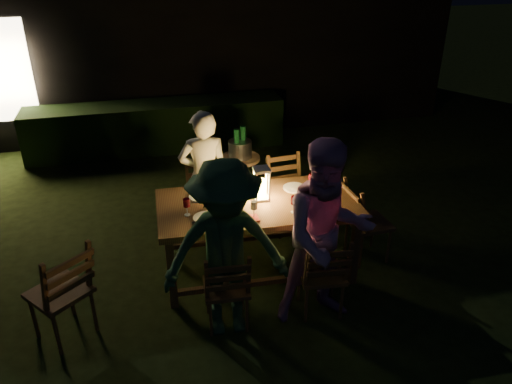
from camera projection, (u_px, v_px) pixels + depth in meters
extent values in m
plane|color=black|center=(231.00, 272.00, 5.40)|extent=(40.00, 40.00, 0.00)
cube|color=black|center=(169.00, 28.00, 10.02)|extent=(10.00, 4.00, 3.20)
cube|color=#FFE5B2|center=(1.00, 71.00, 7.82)|extent=(0.90, 0.06, 1.60)
cube|color=black|center=(157.00, 127.00, 8.34)|extent=(4.20, 0.70, 0.80)
cube|color=#54301C|center=(258.00, 205.00, 5.06)|extent=(2.05, 1.07, 0.07)
cube|color=#54301C|center=(172.00, 275.00, 4.73)|extent=(0.08, 0.08, 0.74)
cube|color=#54301C|center=(167.00, 230.00, 5.46)|extent=(0.08, 0.08, 0.74)
cube|color=#54301C|center=(355.00, 253.00, 5.07)|extent=(0.08, 0.08, 0.74)
cube|color=#54301C|center=(328.00, 213.00, 5.79)|extent=(0.08, 0.08, 0.74)
cube|color=#54301C|center=(226.00, 287.00, 4.51)|extent=(0.42, 0.41, 0.04)
cube|color=#54301C|center=(228.00, 276.00, 4.24)|extent=(0.41, 0.16, 0.47)
cube|color=#54301C|center=(321.00, 274.00, 4.67)|extent=(0.45, 0.44, 0.04)
cube|color=#54301C|center=(328.00, 262.00, 4.39)|extent=(0.43, 0.18, 0.48)
cube|color=#54301C|center=(206.00, 206.00, 5.80)|extent=(0.46, 0.44, 0.04)
cube|color=#54301C|center=(204.00, 178.00, 5.84)|extent=(0.44, 0.17, 0.50)
cube|color=#54301C|center=(289.00, 198.00, 5.99)|extent=(0.46, 0.44, 0.04)
cube|color=#54301C|center=(284.00, 171.00, 6.02)|extent=(0.44, 0.18, 0.50)
cube|color=#54301C|center=(369.00, 223.00, 5.46)|extent=(0.43, 0.45, 0.04)
cube|color=#54301C|center=(356.00, 203.00, 5.28)|extent=(0.17, 0.44, 0.51)
cube|color=#54301C|center=(59.00, 293.00, 4.35)|extent=(0.63, 0.63, 0.04)
cube|color=#54301C|center=(67.00, 274.00, 4.11)|extent=(0.45, 0.41, 0.54)
imported|color=silver|center=(204.00, 177.00, 5.70)|extent=(0.59, 0.40, 1.57)
imported|color=#C386BB|center=(327.00, 235.00, 4.39)|extent=(0.89, 0.71, 1.79)
imported|color=#2B5733|center=(226.00, 251.00, 4.25)|extent=(1.11, 0.67, 1.69)
cube|color=white|center=(261.00, 198.00, 5.09)|extent=(0.15, 0.15, 0.03)
cube|color=white|center=(262.00, 170.00, 4.95)|extent=(0.16, 0.16, 0.03)
cylinder|color=#FF9E3F|center=(261.00, 188.00, 5.04)|extent=(0.09, 0.09, 0.18)
cylinder|color=white|center=(201.00, 197.00, 5.14)|extent=(0.25, 0.25, 0.01)
cylinder|color=white|center=(206.00, 218.00, 4.75)|extent=(0.25, 0.25, 0.01)
cylinder|color=white|center=(295.00, 188.00, 5.32)|extent=(0.25, 0.25, 0.01)
cylinder|color=white|center=(307.00, 207.00, 4.94)|extent=(0.25, 0.25, 0.01)
cylinder|color=#0F471E|center=(233.00, 192.00, 4.94)|extent=(0.07, 0.07, 0.28)
cube|color=red|center=(249.00, 219.00, 4.74)|extent=(0.18, 0.14, 0.01)
cube|color=red|center=(319.00, 210.00, 4.89)|extent=(0.18, 0.14, 0.01)
cube|color=black|center=(200.00, 223.00, 4.67)|extent=(0.14, 0.07, 0.01)
cylinder|color=olive|center=(240.00, 158.00, 6.46)|extent=(0.52, 0.52, 0.04)
cylinder|color=olive|center=(241.00, 182.00, 6.61)|extent=(0.06, 0.06, 0.67)
cylinder|color=#A5A8AD|center=(240.00, 149.00, 6.40)|extent=(0.30, 0.30, 0.22)
cylinder|color=#0F471E|center=(237.00, 147.00, 6.33)|extent=(0.07, 0.07, 0.32)
cylinder|color=#0F471E|center=(243.00, 144.00, 6.42)|extent=(0.07, 0.07, 0.32)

